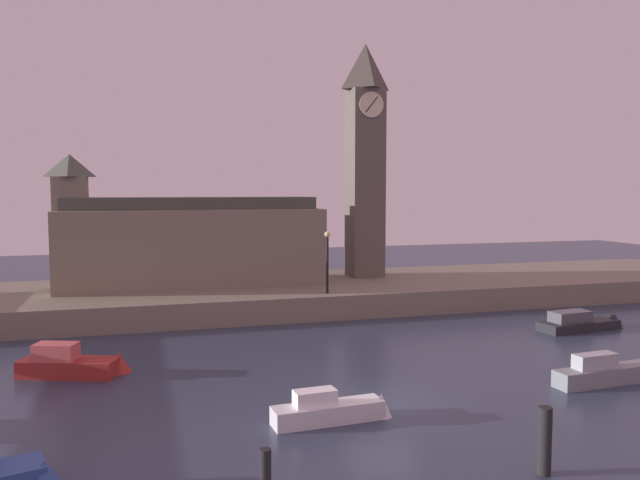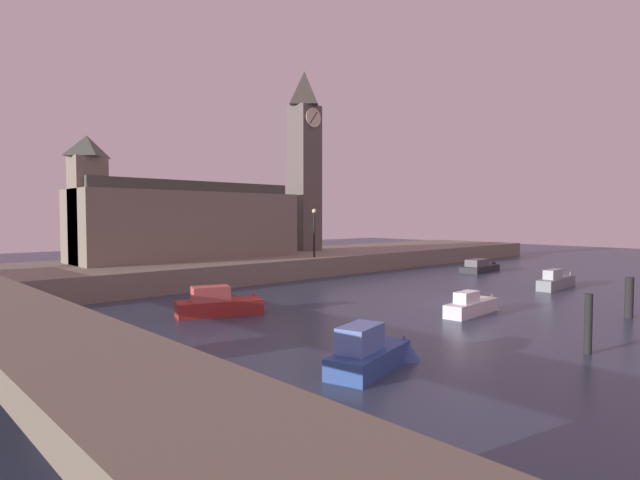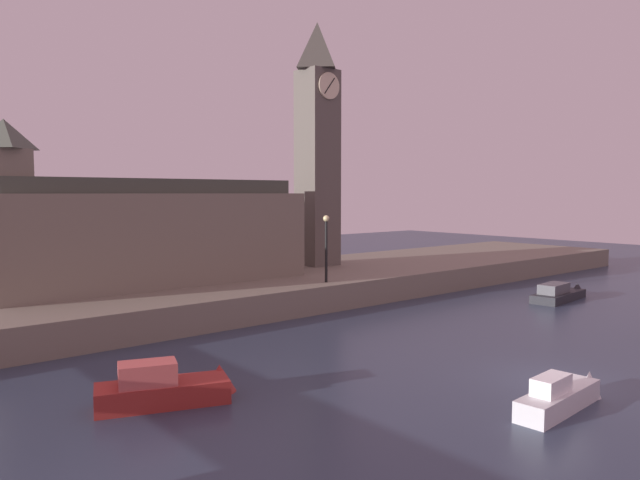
% 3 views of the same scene
% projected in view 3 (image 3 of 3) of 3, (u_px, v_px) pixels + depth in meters
% --- Properties ---
extents(ground_plane, '(120.00, 120.00, 0.00)m').
position_uv_depth(ground_plane, '(553.00, 381.00, 20.95)').
color(ground_plane, '#2D384C').
extents(far_embankment, '(70.00, 12.00, 1.50)m').
position_uv_depth(far_embankment, '(244.00, 289.00, 36.21)').
color(far_embankment, slate).
rests_on(far_embankment, ground).
extents(clock_tower, '(2.60, 2.63, 16.81)m').
position_uv_depth(clock_tower, '(317.00, 141.00, 41.68)').
color(clock_tower, '#5B544C').
rests_on(clock_tower, far_embankment).
extents(parliament_hall, '(17.19, 5.23, 8.59)m').
position_uv_depth(parliament_hall, '(147.00, 233.00, 33.11)').
color(parliament_hall, slate).
rests_on(parliament_hall, far_embankment).
extents(streetlamp, '(0.36, 0.36, 3.82)m').
position_uv_depth(streetlamp, '(326.00, 240.00, 33.93)').
color(streetlamp, black).
rests_on(streetlamp, far_embankment).
extents(boat_dinghy_red, '(4.93, 2.65, 1.54)m').
position_uv_depth(boat_dinghy_red, '(174.00, 387.00, 18.80)').
color(boat_dinghy_red, maroon).
rests_on(boat_dinghy_red, ground).
extents(boat_ferry_white, '(4.35, 1.23, 1.29)m').
position_uv_depth(boat_ferry_white, '(564.00, 395.00, 18.29)').
color(boat_ferry_white, silver).
rests_on(boat_ferry_white, ground).
extents(boat_barge_dark, '(5.58, 2.08, 1.41)m').
position_uv_depth(boat_barge_dark, '(564.00, 293.00, 37.06)').
color(boat_barge_dark, '#232328').
rests_on(boat_barge_dark, ground).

